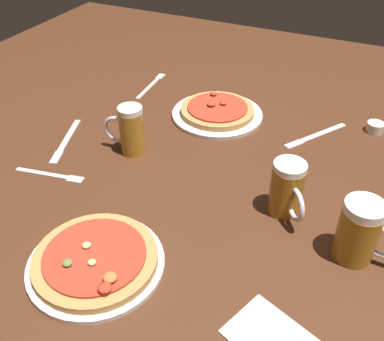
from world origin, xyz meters
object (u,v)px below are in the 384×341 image
pizza_plate_far (217,112)px  ramekin_butter (375,127)px  beer_mug_dark (360,232)px  napkin_folded (270,337)px  knife_right (66,140)px  fork_spare (51,174)px  fork_left (151,85)px  beer_mug_amber (130,130)px  beer_mug_pale (287,189)px  knife_spare (316,135)px  pizza_plate_near (96,261)px

pizza_plate_far → ramekin_butter: size_ratio=5.59×
beer_mug_dark → napkin_folded: bearing=-111.3°
knife_right → fork_spare: (0.07, -0.15, 0.00)m
ramekin_butter → knife_right: ramekin_butter is taller
fork_left → knife_right: bearing=-96.4°
beer_mug_amber → napkin_folded: bearing=-37.2°
fork_left → fork_spare: 0.59m
beer_mug_dark → beer_mug_pale: beer_mug_dark is taller
fork_left → fork_spare: size_ratio=1.10×
ramekin_butter → knife_spare: 0.19m
beer_mug_amber → fork_left: bearing=111.9°
beer_mug_amber → fork_spare: bearing=-125.5°
ramekin_butter → napkin_folded: size_ratio=0.36×
beer_mug_amber → fork_left: (-0.16, 0.40, -0.07)m
beer_mug_dark → fork_spare: bearing=-176.3°
pizza_plate_far → beer_mug_amber: 0.33m
ramekin_butter → beer_mug_dark: bearing=-87.8°
pizza_plate_near → beer_mug_amber: beer_mug_amber is taller
beer_mug_amber → knife_spare: (0.47, 0.31, -0.07)m
napkin_folded → knife_right: 0.84m
fork_left → knife_spare: same height
beer_mug_amber → ramekin_butter: bearing=33.4°
ramekin_butter → beer_mug_pale: bearing=-107.9°
beer_mug_dark → beer_mug_pale: bearing=156.7°
knife_right → knife_spare: bearing=27.2°
pizza_plate_near → beer_mug_dark: (0.49, 0.26, 0.06)m
ramekin_butter → napkin_folded: (-0.08, -0.83, -0.01)m
beer_mug_amber → fork_left: 0.44m
napkin_folded → ramekin_butter: bearing=84.2°
pizza_plate_near → knife_spare: (0.31, 0.71, -0.01)m
beer_mug_dark → napkin_folded: size_ratio=0.99×
fork_left → beer_mug_pale: bearing=-36.3°
pizza_plate_far → napkin_folded: (0.40, -0.71, -0.01)m
knife_spare → beer_mug_pale: bearing=-89.3°
pizza_plate_far → napkin_folded: 0.81m
pizza_plate_near → knife_right: bearing=135.1°
fork_left → beer_mug_amber: bearing=-68.1°
fork_left → knife_right: (-0.05, -0.44, 0.00)m
knife_right → ramekin_butter: bearing=28.5°
beer_mug_dark → beer_mug_amber: beer_mug_dark is taller
fork_left → knife_right: size_ratio=0.95×
ramekin_butter → fork_spare: (-0.77, -0.61, -0.01)m
pizza_plate_near → knife_right: 0.52m
beer_mug_amber → fork_spare: (-0.14, -0.19, -0.07)m
pizza_plate_far → napkin_folded: size_ratio=2.00×
knife_right → beer_mug_dark: bearing=-6.9°
ramekin_butter → napkin_folded: bearing=-95.8°
knife_right → beer_mug_pale: bearing=-2.3°
beer_mug_amber → fork_spare: beer_mug_amber is taller
ramekin_butter → fork_spare: bearing=-141.6°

